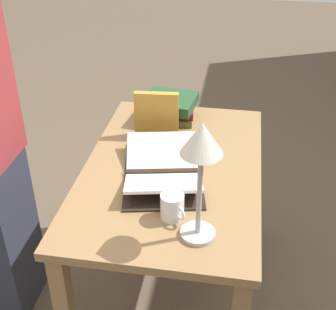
{
  "coord_description": "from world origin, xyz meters",
  "views": [
    {
      "loc": [
        1.61,
        0.25,
        1.83
      ],
      "look_at": [
        0.04,
        -0.01,
        0.83
      ],
      "focal_mm": 50.0,
      "sensor_mm": 36.0,
      "label": 1
    }
  ],
  "objects_px": {
    "book_standing_upright": "(157,115)",
    "coffee_mug": "(173,207)",
    "book_stack_tall": "(170,108)",
    "open_book": "(163,170)",
    "reading_lamp": "(201,153)"
  },
  "relations": [
    {
      "from": "open_book",
      "to": "reading_lamp",
      "type": "xyz_separation_m",
      "value": [
        0.34,
        0.18,
        0.31
      ]
    },
    {
      "from": "open_book",
      "to": "reading_lamp",
      "type": "height_order",
      "value": "reading_lamp"
    },
    {
      "from": "book_stack_tall",
      "to": "book_standing_upright",
      "type": "height_order",
      "value": "book_standing_upright"
    },
    {
      "from": "coffee_mug",
      "to": "book_standing_upright",
      "type": "bearing_deg",
      "value": -164.02
    },
    {
      "from": "book_stack_tall",
      "to": "reading_lamp",
      "type": "distance_m",
      "value": 0.89
    },
    {
      "from": "open_book",
      "to": "coffee_mug",
      "type": "bearing_deg",
      "value": 6.03
    },
    {
      "from": "reading_lamp",
      "to": "coffee_mug",
      "type": "distance_m",
      "value": 0.31
    },
    {
      "from": "book_stack_tall",
      "to": "reading_lamp",
      "type": "bearing_deg",
      "value": 15.58
    },
    {
      "from": "open_book",
      "to": "coffee_mug",
      "type": "distance_m",
      "value": 0.28
    },
    {
      "from": "open_book",
      "to": "coffee_mug",
      "type": "relative_size",
      "value": 5.39
    },
    {
      "from": "book_standing_upright",
      "to": "coffee_mug",
      "type": "relative_size",
      "value": 2.16
    },
    {
      "from": "book_standing_upright",
      "to": "reading_lamp",
      "type": "xyz_separation_m",
      "value": [
        0.66,
        0.26,
        0.23
      ]
    },
    {
      "from": "book_stack_tall",
      "to": "coffee_mug",
      "type": "bearing_deg",
      "value": 9.9
    },
    {
      "from": "reading_lamp",
      "to": "book_stack_tall",
      "type": "bearing_deg",
      "value": -164.42
    },
    {
      "from": "book_stack_tall",
      "to": "coffee_mug",
      "type": "distance_m",
      "value": 0.75
    }
  ]
}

